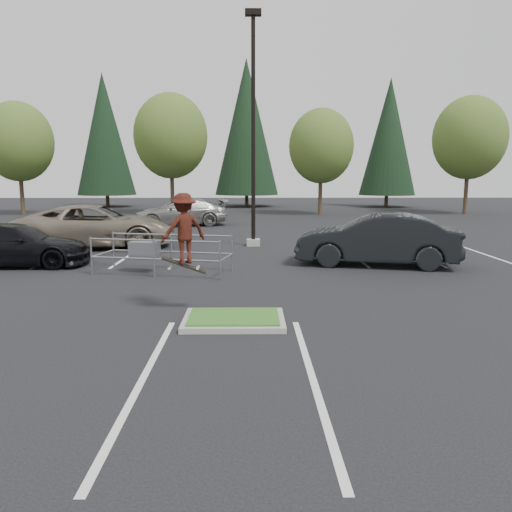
{
  "coord_description": "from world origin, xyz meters",
  "views": [
    {
      "loc": [
        0.36,
        -10.53,
        3.2
      ],
      "look_at": [
        0.5,
        1.5,
        1.24
      ],
      "focal_mm": 35.0,
      "sensor_mm": 36.0,
      "label": 1
    }
  ],
  "objects_px": {
    "light_pole": "(253,144)",
    "cart_corral": "(149,249)",
    "decid_a": "(18,144)",
    "decid_d": "(469,141)",
    "car_r_charc": "(376,239)",
    "car_far_silver": "(182,212)",
    "car_l_tan": "(95,226)",
    "skateboarder": "(183,229)",
    "conif_c": "(389,137)",
    "decid_b": "(171,139)",
    "decid_c": "(321,148)",
    "conif_a": "(104,135)",
    "conif_b": "(246,127)",
    "car_l_black": "(14,245)"
  },
  "relations": [
    {
      "from": "light_pole",
      "to": "cart_corral",
      "type": "bearing_deg",
      "value": -119.04
    },
    {
      "from": "decid_a",
      "to": "decid_d",
      "type": "bearing_deg",
      "value": 0.48
    },
    {
      "from": "car_r_charc",
      "to": "car_far_silver",
      "type": "xyz_separation_m",
      "value": [
        -8.83,
        14.1,
        -0.08
      ]
    },
    {
      "from": "car_l_tan",
      "to": "car_far_silver",
      "type": "distance_m",
      "value": 9.92
    },
    {
      "from": "decid_d",
      "to": "decid_a",
      "type": "bearing_deg",
      "value": -179.52
    },
    {
      "from": "light_pole",
      "to": "car_far_silver",
      "type": "distance_m",
      "value": 10.8
    },
    {
      "from": "cart_corral",
      "to": "light_pole",
      "type": "bearing_deg",
      "value": 72.94
    },
    {
      "from": "skateboarder",
      "to": "car_l_tan",
      "type": "xyz_separation_m",
      "value": [
        -5.3,
        10.5,
        -1.01
      ]
    },
    {
      "from": "decid_a",
      "to": "car_l_tan",
      "type": "distance_m",
      "value": 22.3
    },
    {
      "from": "skateboarder",
      "to": "car_r_charc",
      "type": "height_order",
      "value": "skateboarder"
    },
    {
      "from": "skateboarder",
      "to": "light_pole",
      "type": "bearing_deg",
      "value": -129.89
    },
    {
      "from": "conif_c",
      "to": "car_l_tan",
      "type": "bearing_deg",
      "value": -126.21
    },
    {
      "from": "decid_b",
      "to": "decid_d",
      "type": "xyz_separation_m",
      "value": [
        24.0,
        -0.2,
        -0.13
      ]
    },
    {
      "from": "decid_c",
      "to": "skateboarder",
      "type": "relative_size",
      "value": 4.43
    },
    {
      "from": "conif_c",
      "to": "conif_a",
      "type": "bearing_deg",
      "value": 178.98
    },
    {
      "from": "cart_corral",
      "to": "conif_c",
      "type": "bearing_deg",
      "value": 75.29
    },
    {
      "from": "skateboarder",
      "to": "car_l_tan",
      "type": "bearing_deg",
      "value": -94.33
    },
    {
      "from": "conif_b",
      "to": "decid_a",
      "type": "bearing_deg",
      "value": -149.83
    },
    {
      "from": "decid_b",
      "to": "decid_c",
      "type": "bearing_deg",
      "value": -3.34
    },
    {
      "from": "decid_b",
      "to": "conif_a",
      "type": "bearing_deg",
      "value": 130.17
    },
    {
      "from": "decid_a",
      "to": "car_l_tan",
      "type": "height_order",
      "value": "decid_a"
    },
    {
      "from": "decid_c",
      "to": "light_pole",
      "type": "bearing_deg",
      "value": -107.11
    },
    {
      "from": "conif_a",
      "to": "car_l_tan",
      "type": "bearing_deg",
      "value": -75.26
    },
    {
      "from": "cart_corral",
      "to": "decid_b",
      "type": "bearing_deg",
      "value": 108.94
    },
    {
      "from": "cart_corral",
      "to": "car_r_charc",
      "type": "relative_size",
      "value": 0.81
    },
    {
      "from": "conif_a",
      "to": "cart_corral",
      "type": "distance_m",
      "value": 36.55
    },
    {
      "from": "decid_b",
      "to": "car_l_black",
      "type": "distance_m",
      "value": 24.2
    },
    {
      "from": "conif_b",
      "to": "car_far_silver",
      "type": "height_order",
      "value": "conif_b"
    },
    {
      "from": "light_pole",
      "to": "conif_a",
      "type": "xyz_separation_m",
      "value": [
        -14.5,
        28.0,
        2.54
      ]
    },
    {
      "from": "decid_b",
      "to": "decid_d",
      "type": "distance_m",
      "value": 24.0
    },
    {
      "from": "conif_b",
      "to": "car_far_silver",
      "type": "distance_m",
      "value": 21.01
    },
    {
      "from": "decid_d",
      "to": "car_r_charc",
      "type": "xyz_separation_m",
      "value": [
        -13.14,
        -23.33,
        -4.98
      ]
    },
    {
      "from": "conif_a",
      "to": "conif_c",
      "type": "height_order",
      "value": "conif_a"
    },
    {
      "from": "decid_c",
      "to": "car_r_charc",
      "type": "height_order",
      "value": "decid_c"
    },
    {
      "from": "decid_a",
      "to": "skateboarder",
      "type": "distance_m",
      "value": 33.74
    },
    {
      "from": "conif_a",
      "to": "car_r_charc",
      "type": "xyz_separation_m",
      "value": [
        18.85,
        -33.0,
        -6.17
      ]
    },
    {
      "from": "cart_corral",
      "to": "decid_d",
      "type": "bearing_deg",
      "value": 61.54
    },
    {
      "from": "car_r_charc",
      "to": "light_pole",
      "type": "bearing_deg",
      "value": -126.62
    },
    {
      "from": "car_l_black",
      "to": "car_far_silver",
      "type": "relative_size",
      "value": 0.88
    },
    {
      "from": "conif_c",
      "to": "car_r_charc",
      "type": "height_order",
      "value": "conif_c"
    },
    {
      "from": "light_pole",
      "to": "decid_b",
      "type": "distance_m",
      "value": 19.7
    },
    {
      "from": "decid_b",
      "to": "car_r_charc",
      "type": "height_order",
      "value": "decid_b"
    },
    {
      "from": "decid_c",
      "to": "car_l_tan",
      "type": "distance_m",
      "value": 22.6
    },
    {
      "from": "decid_c",
      "to": "skateboarder",
      "type": "height_order",
      "value": "decid_c"
    },
    {
      "from": "decid_a",
      "to": "cart_corral",
      "type": "bearing_deg",
      "value": -58.27
    },
    {
      "from": "decid_a",
      "to": "conif_b",
      "type": "bearing_deg",
      "value": 30.17
    },
    {
      "from": "skateboarder",
      "to": "car_far_silver",
      "type": "distance_m",
      "value": 20.32
    },
    {
      "from": "conif_c",
      "to": "skateboarder",
      "type": "distance_m",
      "value": 41.68
    },
    {
      "from": "decid_a",
      "to": "decid_d",
      "type": "xyz_separation_m",
      "value": [
        36.0,
        0.3,
        0.33
      ]
    },
    {
      "from": "decid_a",
      "to": "car_r_charc",
      "type": "height_order",
      "value": "decid_a"
    }
  ]
}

